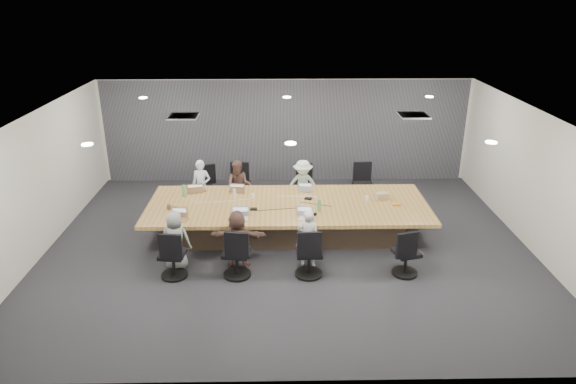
{
  "coord_description": "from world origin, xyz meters",
  "views": [
    {
      "loc": [
        -0.19,
        -9.6,
        5.09
      ],
      "look_at": [
        0.0,
        0.4,
        1.05
      ],
      "focal_mm": 32.0,
      "sensor_mm": 36.0,
      "label": 1
    }
  ],
  "objects_px": {
    "chair_2": "(302,189)",
    "chair_5": "(237,256)",
    "person_2": "(303,185)",
    "bottle_clear": "(234,194)",
    "laptop_1": "(237,190)",
    "stapler": "(313,215)",
    "canvas_bag": "(382,196)",
    "snack_packet": "(396,204)",
    "person_0": "(201,186)",
    "bottle_green_right": "(319,205)",
    "chair_7": "(406,256)",
    "chair_0": "(204,190)",
    "person_1": "(239,186)",
    "mug_brown": "(169,207)",
    "chair_3": "(363,188)",
    "bottle_green_left": "(184,191)",
    "chair_6": "(309,256)",
    "laptop_2": "(304,189)",
    "laptop_4": "(180,220)",
    "laptop_0": "(198,190)",
    "person_6": "(308,239)",
    "person_4": "(176,240)",
    "laptop_6": "(307,219)",
    "chair_4": "(173,258)",
    "conference_table": "(288,218)",
    "person_5": "(238,239)"
  },
  "relations": [
    {
      "from": "chair_5",
      "to": "stapler",
      "type": "distance_m",
      "value": 1.87
    },
    {
      "from": "laptop_6",
      "to": "mug_brown",
      "type": "xyz_separation_m",
      "value": [
        -2.85,
        0.56,
        0.04
      ]
    },
    {
      "from": "bottle_clear",
      "to": "stapler",
      "type": "distance_m",
      "value": 1.92
    },
    {
      "from": "person_6",
      "to": "chair_3",
      "type": "bearing_deg",
      "value": -107.17
    },
    {
      "from": "conference_table",
      "to": "laptop_6",
      "type": "height_order",
      "value": "laptop_6"
    },
    {
      "from": "chair_2",
      "to": "mug_brown",
      "type": "relative_size",
      "value": 7.18
    },
    {
      "from": "person_0",
      "to": "canvas_bag",
      "type": "xyz_separation_m",
      "value": [
        4.11,
        -1.12,
        0.18
      ]
    },
    {
      "from": "bottle_clear",
      "to": "chair_4",
      "type": "bearing_deg",
      "value": -116.45
    },
    {
      "from": "chair_3",
      "to": "person_2",
      "type": "height_order",
      "value": "person_2"
    },
    {
      "from": "laptop_1",
      "to": "chair_5",
      "type": "bearing_deg",
      "value": 99.97
    },
    {
      "from": "person_2",
      "to": "bottle_green_left",
      "type": "xyz_separation_m",
      "value": [
        -2.67,
        -0.92,
        0.25
      ]
    },
    {
      "from": "chair_2",
      "to": "laptop_4",
      "type": "height_order",
      "value": "chair_2"
    },
    {
      "from": "person_2",
      "to": "chair_7",
      "type": "bearing_deg",
      "value": -55.92
    },
    {
      "from": "person_2",
      "to": "bottle_clear",
      "type": "height_order",
      "value": "person_2"
    },
    {
      "from": "chair_3",
      "to": "laptop_0",
      "type": "height_order",
      "value": "chair_3"
    },
    {
      "from": "chair_6",
      "to": "chair_7",
      "type": "height_order",
      "value": "chair_6"
    },
    {
      "from": "chair_7",
      "to": "person_6",
      "type": "xyz_separation_m",
      "value": [
        -1.82,
        0.35,
        0.21
      ]
    },
    {
      "from": "snack_packet",
      "to": "chair_5",
      "type": "bearing_deg",
      "value": -154.44
    },
    {
      "from": "person_4",
      "to": "person_6",
      "type": "relative_size",
      "value": 0.99
    },
    {
      "from": "chair_6",
      "to": "laptop_2",
      "type": "relative_size",
      "value": 2.71
    },
    {
      "from": "conference_table",
      "to": "chair_0",
      "type": "height_order",
      "value": "chair_0"
    },
    {
      "from": "laptop_2",
      "to": "person_1",
      "type": "bearing_deg",
      "value": -9.7
    },
    {
      "from": "chair_2",
      "to": "snack_packet",
      "type": "height_order",
      "value": "snack_packet"
    },
    {
      "from": "mug_brown",
      "to": "stapler",
      "type": "bearing_deg",
      "value": -7.35
    },
    {
      "from": "canvas_bag",
      "to": "snack_packet",
      "type": "height_order",
      "value": "canvas_bag"
    },
    {
      "from": "chair_7",
      "to": "laptop_1",
      "type": "height_order",
      "value": "chair_7"
    },
    {
      "from": "laptop_0",
      "to": "chair_5",
      "type": "bearing_deg",
      "value": 101.85
    },
    {
      "from": "chair_2",
      "to": "chair_5",
      "type": "bearing_deg",
      "value": 51.15
    },
    {
      "from": "laptop_1",
      "to": "stapler",
      "type": "bearing_deg",
      "value": 145.38
    },
    {
      "from": "laptop_1",
      "to": "canvas_bag",
      "type": "distance_m",
      "value": 3.26
    },
    {
      "from": "chair_0",
      "to": "person_1",
      "type": "bearing_deg",
      "value": 139.13
    },
    {
      "from": "laptop_2",
      "to": "chair_3",
      "type": "bearing_deg",
      "value": -139.1
    },
    {
      "from": "chair_6",
      "to": "person_4",
      "type": "bearing_deg",
      "value": 169.83
    },
    {
      "from": "person_5",
      "to": "canvas_bag",
      "type": "height_order",
      "value": "person_5"
    },
    {
      "from": "laptop_0",
      "to": "laptop_4",
      "type": "bearing_deg",
      "value": 74.5
    },
    {
      "from": "stapler",
      "to": "person_5",
      "type": "bearing_deg",
      "value": -179.22
    },
    {
      "from": "chair_2",
      "to": "person_5",
      "type": "distance_m",
      "value": 3.35
    },
    {
      "from": "chair_3",
      "to": "mug_brown",
      "type": "distance_m",
      "value": 4.81
    },
    {
      "from": "laptop_0",
      "to": "snack_packet",
      "type": "xyz_separation_m",
      "value": [
        4.36,
        -0.92,
        0.01
      ]
    },
    {
      "from": "chair_4",
      "to": "person_2",
      "type": "xyz_separation_m",
      "value": [
        2.55,
        3.05,
        0.24
      ]
    },
    {
      "from": "laptop_4",
      "to": "chair_0",
      "type": "bearing_deg",
      "value": 95.29
    },
    {
      "from": "person_0",
      "to": "bottle_green_right",
      "type": "relative_size",
      "value": 4.88
    },
    {
      "from": "bottle_green_right",
      "to": "bottle_clear",
      "type": "height_order",
      "value": "bottle_green_right"
    },
    {
      "from": "chair_4",
      "to": "stapler",
      "type": "relative_size",
      "value": 5.43
    },
    {
      "from": "person_2",
      "to": "bottle_clear",
      "type": "bearing_deg",
      "value": -142.64
    },
    {
      "from": "laptop_0",
      "to": "laptop_4",
      "type": "relative_size",
      "value": 1.13
    },
    {
      "from": "chair_0",
      "to": "laptop_4",
      "type": "relative_size",
      "value": 2.42
    },
    {
      "from": "person_1",
      "to": "bottle_clear",
      "type": "relative_size",
      "value": 5.65
    },
    {
      "from": "laptop_0",
      "to": "snack_packet",
      "type": "height_order",
      "value": "snack_packet"
    },
    {
      "from": "conference_table",
      "to": "snack_packet",
      "type": "bearing_deg",
      "value": -3.02
    }
  ]
}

